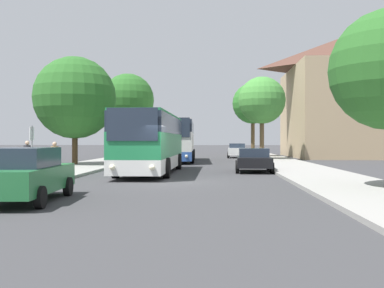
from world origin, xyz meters
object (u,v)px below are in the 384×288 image
object	(u,v)px
bus_stop_sign	(32,146)
tree_right_far	(253,104)
tree_left_near	(75,98)
pedestrian_waiting_near	(55,158)
parked_car_right_near	(254,159)
bus_front	(151,142)
pedestrian_waiting_far	(27,158)
parked_car_left_curb	(24,174)
parked_car_right_far	(237,150)
bus_middle	(178,140)
tree_right_mid	(262,101)
tree_left_far	(128,100)

from	to	relation	value
bus_stop_sign	tree_right_far	bearing A→B (deg)	66.77
tree_left_near	tree_right_far	bearing A→B (deg)	49.97
pedestrian_waiting_near	tree_left_near	distance (m)	10.85
parked_car_right_near	pedestrian_waiting_near	distance (m)	11.13
pedestrian_waiting_near	bus_front	bearing A→B (deg)	-125.55
bus_stop_sign	pedestrian_waiting_far	size ratio (longest dim) A/B	1.40
parked_car_left_curb	parked_car_right_far	xyz separation A→B (m)	(8.08, 34.17, -0.04)
bus_middle	parked_car_right_far	world-z (taller)	bus_middle
parked_car_right_near	tree_right_mid	size ratio (longest dim) A/B	0.55
parked_car_left_curb	parked_car_right_near	distance (m)	15.31
tree_left_far	tree_right_mid	bearing A→B (deg)	-1.77
parked_car_left_curb	bus_stop_sign	distance (m)	6.91
tree_right_far	parked_car_left_curb	bearing A→B (deg)	-105.66
parked_car_right_near	pedestrian_waiting_near	world-z (taller)	pedestrian_waiting_near
tree_right_mid	pedestrian_waiting_near	bearing A→B (deg)	-121.63
parked_car_right_near	pedestrian_waiting_far	distance (m)	12.38
parked_car_right_near	tree_left_near	size ratio (longest dim) A/B	0.54
tree_left_far	tree_right_far	xyz separation A→B (m)	(12.17, 6.52, 0.15)
parked_car_right_near	pedestrian_waiting_far	size ratio (longest dim) A/B	2.47
bus_middle	parked_car_right_far	bearing A→B (deg)	55.01
parked_car_left_curb	parked_car_right_far	bearing A→B (deg)	73.28
bus_front	tree_right_far	xyz separation A→B (m)	(7.63, 23.13, 3.99)
bus_middle	tree_right_mid	xyz separation A→B (m)	(7.47, 2.34, 3.58)
bus_middle	parked_car_left_curb	distance (m)	25.81
parked_car_right_near	tree_left_near	bearing A→B (deg)	-20.44
parked_car_left_curb	tree_left_near	size ratio (longest dim) A/B	0.61
parked_car_left_curb	tree_right_far	bearing A→B (deg)	70.93
bus_stop_sign	tree_right_far	world-z (taller)	tree_right_far
parked_car_right_near	tree_right_far	distance (m)	22.47
tree_left_near	tree_right_mid	distance (m)	17.27
parked_car_left_curb	parked_car_right_near	xyz separation A→B (m)	(7.97, 13.07, -0.11)
pedestrian_waiting_far	tree_left_near	xyz separation A→B (m)	(-0.68, 9.71, 3.87)
pedestrian_waiting_near	pedestrian_waiting_far	distance (m)	1.46
pedestrian_waiting_far	tree_left_far	xyz separation A→B (m)	(1.16, 19.85, 4.60)
bus_stop_sign	tree_left_far	distance (m)	22.32
bus_middle	parked_car_left_curb	size ratio (longest dim) A/B	2.61
bus_front	pedestrian_waiting_far	xyz separation A→B (m)	(-5.69, -3.24, -0.77)
parked_car_left_curb	tree_left_far	distance (m)	28.88
parked_car_right_far	tree_right_mid	xyz separation A→B (m)	(1.93, -6.17, 4.68)
bus_front	parked_car_left_curb	bearing A→B (deg)	-99.94
bus_middle	parked_car_right_far	size ratio (longest dim) A/B	2.98
tree_left_far	tree_right_mid	size ratio (longest dim) A/B	1.06
tree_right_far	parked_car_right_far	bearing A→B (deg)	-156.77
parked_car_right_far	bus_stop_sign	world-z (taller)	bus_stop_sign
pedestrian_waiting_far	tree_left_near	distance (m)	10.47
parked_car_left_curb	tree_right_mid	world-z (taller)	tree_right_mid
pedestrian_waiting_near	tree_left_near	bearing A→B (deg)	-62.39
bus_front	tree_left_near	distance (m)	9.59
pedestrian_waiting_far	bus_middle	bearing A→B (deg)	1.35
tree_left_far	parked_car_left_curb	bearing A→B (deg)	-85.21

